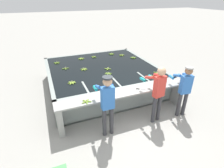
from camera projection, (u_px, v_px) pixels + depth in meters
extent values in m
plane|color=#A3A099|center=(128.00, 120.00, 5.27)|extent=(80.00, 80.00, 0.00)
cube|color=gray|center=(102.00, 86.00, 7.22)|extent=(4.08, 3.85, 0.06)
cube|color=gray|center=(122.00, 100.00, 5.49)|extent=(4.08, 0.12, 0.87)
cube|color=gray|center=(90.00, 62.00, 8.57)|extent=(4.08, 0.12, 0.87)
cube|color=gray|center=(51.00, 85.00, 6.37)|extent=(0.12, 3.85, 0.87)
cube|color=gray|center=(144.00, 70.00, 7.69)|extent=(0.12, 3.85, 0.87)
cube|color=black|center=(102.00, 76.00, 7.02)|extent=(3.84, 3.61, 0.81)
cube|color=gray|center=(86.00, 99.00, 5.53)|extent=(0.06, 0.80, 0.87)
cube|color=gray|center=(116.00, 93.00, 5.87)|extent=(0.06, 0.80, 0.87)
cube|color=gray|center=(142.00, 87.00, 6.21)|extent=(0.06, 0.80, 0.87)
cube|color=#9E9E99|center=(126.00, 92.00, 5.07)|extent=(4.08, 0.45, 0.05)
cube|color=#9E9E99|center=(60.00, 121.00, 4.62)|extent=(0.16, 0.41, 0.82)
cube|color=#9E9E99|center=(177.00, 93.00, 5.92)|extent=(0.16, 0.41, 0.82)
cylinder|color=#38383D|center=(104.00, 122.00, 4.54)|extent=(0.11, 0.11, 0.84)
cylinder|color=#38383D|center=(112.00, 120.00, 4.61)|extent=(0.11, 0.11, 0.84)
cube|color=blue|center=(108.00, 98.00, 4.24)|extent=(0.32, 0.17, 0.60)
sphere|color=tan|center=(107.00, 82.00, 4.04)|extent=(0.23, 0.23, 0.23)
cylinder|color=#282D33|center=(107.00, 78.00, 3.99)|extent=(0.24, 0.24, 0.04)
cylinder|color=blue|center=(98.00, 87.00, 4.30)|extent=(0.08, 0.31, 0.18)
cylinder|color=teal|center=(95.00, 88.00, 4.58)|extent=(0.08, 0.20, 0.08)
cylinder|color=blue|center=(110.00, 85.00, 4.41)|extent=(0.08, 0.31, 0.18)
cylinder|color=teal|center=(107.00, 86.00, 4.69)|extent=(0.08, 0.20, 0.08)
cylinder|color=#38383D|center=(154.00, 110.00, 5.03)|extent=(0.11, 0.11, 0.85)
cylinder|color=#38383D|center=(159.00, 108.00, 5.12)|extent=(0.11, 0.11, 0.85)
cube|color=#DB3D33|center=(159.00, 87.00, 4.74)|extent=(0.34, 0.22, 0.60)
sphere|color=tan|center=(162.00, 71.00, 4.54)|extent=(0.23, 0.23, 0.23)
cylinder|color=#DB3D33|center=(149.00, 77.00, 4.76)|extent=(0.13, 0.32, 0.18)
cylinder|color=teal|center=(143.00, 79.00, 5.02)|extent=(0.12, 0.21, 0.08)
cylinder|color=#DB3D33|center=(158.00, 75.00, 4.91)|extent=(0.13, 0.32, 0.18)
cylinder|color=teal|center=(151.00, 77.00, 5.17)|extent=(0.12, 0.21, 0.08)
cylinder|color=#38383D|center=(179.00, 105.00, 5.31)|extent=(0.11, 0.11, 0.79)
cylinder|color=#38383D|center=(184.00, 104.00, 5.36)|extent=(0.11, 0.11, 0.79)
cube|color=blue|center=(186.00, 84.00, 5.02)|extent=(0.34, 0.20, 0.56)
sphere|color=#896042|center=(189.00, 71.00, 4.83)|extent=(0.22, 0.22, 0.22)
cylinder|color=#9E9E99|center=(190.00, 68.00, 4.79)|extent=(0.23, 0.23, 0.04)
cylinder|color=blue|center=(177.00, 75.00, 5.11)|extent=(0.11, 0.32, 0.18)
cylinder|color=teal|center=(171.00, 77.00, 5.40)|extent=(0.11, 0.21, 0.08)
cylinder|color=blue|center=(186.00, 74.00, 5.19)|extent=(0.11, 0.32, 0.18)
cylinder|color=teal|center=(180.00, 76.00, 5.48)|extent=(0.11, 0.21, 0.08)
ellipsoid|color=#8CB738|center=(157.00, 73.00, 6.21)|extent=(0.15, 0.14, 0.04)
ellipsoid|color=#8CB738|center=(159.00, 73.00, 6.23)|extent=(0.14, 0.15, 0.04)
ellipsoid|color=#8CB738|center=(157.00, 72.00, 6.29)|extent=(0.15, 0.14, 0.04)
ellipsoid|color=#8CB738|center=(156.00, 72.00, 6.27)|extent=(0.14, 0.15, 0.04)
cylinder|color=tan|center=(157.00, 72.00, 6.23)|extent=(0.03, 0.03, 0.04)
ellipsoid|color=#75A333|center=(109.00, 73.00, 6.23)|extent=(0.13, 0.16, 0.04)
ellipsoid|color=#75A333|center=(107.00, 73.00, 6.21)|extent=(0.10, 0.17, 0.04)
ellipsoid|color=#75A333|center=(107.00, 74.00, 6.17)|extent=(0.17, 0.06, 0.04)
ellipsoid|color=#75A333|center=(108.00, 74.00, 6.13)|extent=(0.13, 0.16, 0.04)
ellipsoid|color=#75A333|center=(109.00, 74.00, 6.14)|extent=(0.10, 0.17, 0.04)
ellipsoid|color=#75A333|center=(110.00, 74.00, 6.19)|extent=(0.17, 0.06, 0.04)
cylinder|color=tan|center=(108.00, 73.00, 6.16)|extent=(0.03, 0.03, 0.04)
ellipsoid|color=#8CB738|center=(82.00, 59.00, 7.60)|extent=(0.10, 0.17, 0.04)
ellipsoid|color=#8CB738|center=(82.00, 59.00, 7.64)|extent=(0.17, 0.08, 0.04)
ellipsoid|color=#8CB738|center=(82.00, 58.00, 7.67)|extent=(0.16, 0.13, 0.04)
ellipsoid|color=#8CB738|center=(81.00, 58.00, 7.68)|extent=(0.05, 0.17, 0.04)
ellipsoid|color=#8CB738|center=(80.00, 58.00, 7.65)|extent=(0.15, 0.14, 0.04)
ellipsoid|color=#8CB738|center=(80.00, 59.00, 7.61)|extent=(0.17, 0.06, 0.04)
ellipsoid|color=#8CB738|center=(81.00, 59.00, 7.59)|extent=(0.11, 0.17, 0.04)
cylinder|color=tan|center=(81.00, 58.00, 7.62)|extent=(0.03, 0.03, 0.04)
ellipsoid|color=#75A333|center=(112.00, 54.00, 8.25)|extent=(0.17, 0.07, 0.04)
ellipsoid|color=#75A333|center=(112.00, 54.00, 8.28)|extent=(0.11, 0.17, 0.04)
ellipsoid|color=#75A333|center=(111.00, 54.00, 8.26)|extent=(0.10, 0.17, 0.04)
ellipsoid|color=#75A333|center=(110.00, 54.00, 8.22)|extent=(0.17, 0.08, 0.04)
ellipsoid|color=#75A333|center=(111.00, 54.00, 8.19)|extent=(0.16, 0.13, 0.04)
ellipsoid|color=#75A333|center=(112.00, 54.00, 8.18)|extent=(0.04, 0.17, 0.04)
ellipsoid|color=#75A333|center=(113.00, 54.00, 8.21)|extent=(0.15, 0.14, 0.04)
cylinder|color=tan|center=(111.00, 53.00, 8.21)|extent=(0.03, 0.03, 0.04)
ellipsoid|color=#8CB738|center=(150.00, 77.00, 5.93)|extent=(0.17, 0.10, 0.04)
ellipsoid|color=#8CB738|center=(151.00, 77.00, 5.92)|extent=(0.08, 0.17, 0.04)
ellipsoid|color=#8CB738|center=(152.00, 77.00, 5.94)|extent=(0.13, 0.16, 0.04)
ellipsoid|color=#8CB738|center=(152.00, 76.00, 5.98)|extent=(0.17, 0.05, 0.04)
ellipsoid|color=#8CB738|center=(151.00, 76.00, 6.01)|extent=(0.14, 0.15, 0.04)
ellipsoid|color=#8CB738|center=(150.00, 76.00, 6.01)|extent=(0.06, 0.17, 0.04)
ellipsoid|color=#8CB738|center=(149.00, 76.00, 5.97)|extent=(0.17, 0.11, 0.04)
cylinder|color=tan|center=(151.00, 76.00, 5.95)|extent=(0.03, 0.03, 0.04)
ellipsoid|color=#7FAD33|center=(93.00, 57.00, 7.86)|extent=(0.14, 0.15, 0.04)
ellipsoid|color=#7FAD33|center=(93.00, 57.00, 7.80)|extent=(0.15, 0.14, 0.04)
ellipsoid|color=#7FAD33|center=(95.00, 57.00, 7.82)|extent=(0.14, 0.15, 0.04)
ellipsoid|color=#7FAD33|center=(95.00, 57.00, 7.88)|extent=(0.15, 0.14, 0.04)
cylinder|color=tan|center=(94.00, 56.00, 7.82)|extent=(0.03, 0.03, 0.04)
ellipsoid|color=#8CB738|center=(121.00, 55.00, 8.05)|extent=(0.17, 0.08, 0.04)
ellipsoid|color=#8CB738|center=(122.00, 55.00, 8.03)|extent=(0.04, 0.17, 0.04)
ellipsoid|color=#8CB738|center=(123.00, 55.00, 8.08)|extent=(0.17, 0.09, 0.04)
ellipsoid|color=#8CB738|center=(122.00, 55.00, 8.12)|extent=(0.13, 0.16, 0.04)
ellipsoid|color=#8CB738|center=(121.00, 55.00, 8.10)|extent=(0.12, 0.16, 0.04)
cylinder|color=tan|center=(122.00, 54.00, 8.06)|extent=(0.03, 0.03, 0.04)
ellipsoid|color=#75A333|center=(65.00, 68.00, 6.66)|extent=(0.04, 0.17, 0.04)
ellipsoid|color=#75A333|center=(64.00, 69.00, 6.59)|extent=(0.17, 0.04, 0.04)
ellipsoid|color=#75A333|center=(66.00, 69.00, 6.57)|extent=(0.04, 0.17, 0.04)
ellipsoid|color=#75A333|center=(67.00, 68.00, 6.63)|extent=(0.17, 0.04, 0.04)
cylinder|color=tan|center=(65.00, 68.00, 6.59)|extent=(0.03, 0.03, 0.04)
ellipsoid|color=#93BC3D|center=(85.00, 69.00, 6.54)|extent=(0.17, 0.10, 0.04)
ellipsoid|color=#93BC3D|center=(85.00, 69.00, 6.59)|extent=(0.16, 0.13, 0.04)
ellipsoid|color=#93BC3D|center=(83.00, 69.00, 6.59)|extent=(0.05, 0.17, 0.04)
ellipsoid|color=#93BC3D|center=(82.00, 69.00, 6.55)|extent=(0.17, 0.10, 0.04)
ellipsoid|color=#93BC3D|center=(83.00, 70.00, 6.50)|extent=(0.16, 0.13, 0.04)
ellipsoid|color=#93BC3D|center=(84.00, 70.00, 6.50)|extent=(0.05, 0.17, 0.04)
cylinder|color=tan|center=(84.00, 68.00, 6.53)|extent=(0.03, 0.03, 0.04)
ellipsoid|color=#75A333|center=(132.00, 58.00, 7.75)|extent=(0.17, 0.09, 0.04)
ellipsoid|color=#75A333|center=(133.00, 58.00, 7.71)|extent=(0.16, 0.12, 0.04)
ellipsoid|color=#75A333|center=(134.00, 58.00, 7.71)|extent=(0.05, 0.17, 0.04)
ellipsoid|color=#75A333|center=(134.00, 58.00, 7.73)|extent=(0.15, 0.14, 0.04)
ellipsoid|color=#75A333|center=(134.00, 57.00, 7.78)|extent=(0.17, 0.06, 0.04)
ellipsoid|color=#75A333|center=(133.00, 57.00, 7.80)|extent=(0.12, 0.16, 0.04)
ellipsoid|color=#75A333|center=(132.00, 57.00, 7.79)|extent=(0.09, 0.17, 0.04)
cylinder|color=tan|center=(133.00, 57.00, 7.74)|extent=(0.03, 0.03, 0.04)
ellipsoid|color=#8CB738|center=(106.00, 69.00, 6.59)|extent=(0.16, 0.13, 0.04)
ellipsoid|color=#8CB738|center=(107.00, 69.00, 6.53)|extent=(0.13, 0.16, 0.04)
ellipsoid|color=#8CB738|center=(109.00, 69.00, 6.57)|extent=(0.16, 0.13, 0.04)
ellipsoid|color=#8CB738|center=(108.00, 68.00, 6.63)|extent=(0.13, 0.16, 0.04)
cylinder|color=tan|center=(108.00, 68.00, 6.56)|extent=(0.03, 0.03, 0.04)
ellipsoid|color=#9EC642|center=(72.00, 82.00, 5.59)|extent=(0.07, 0.17, 0.04)
ellipsoid|color=#9EC642|center=(71.00, 82.00, 5.57)|extent=(0.14, 0.15, 0.04)
ellipsoid|color=#9EC642|center=(70.00, 83.00, 5.53)|extent=(0.17, 0.04, 0.04)
ellipsoid|color=#9EC642|center=(71.00, 83.00, 5.50)|extent=(0.13, 0.16, 0.04)
ellipsoid|color=#9EC642|center=(73.00, 83.00, 5.51)|extent=(0.08, 0.17, 0.04)
ellipsoid|color=#9EC642|center=(74.00, 83.00, 5.54)|extent=(0.17, 0.10, 0.04)
ellipsoid|color=#9EC642|center=(73.00, 82.00, 5.58)|extent=(0.17, 0.11, 0.04)
cylinder|color=tan|center=(72.00, 82.00, 5.53)|extent=(0.03, 0.03, 0.04)
ellipsoid|color=#7FAD33|center=(56.00, 63.00, 7.16)|extent=(0.17, 0.09, 0.04)
ellipsoid|color=#7FAD33|center=(56.00, 63.00, 7.12)|extent=(0.13, 0.16, 0.04)
ellipsoid|color=#7FAD33|center=(58.00, 63.00, 7.14)|extent=(0.13, 0.16, 0.04)
ellipsoid|color=#7FAD33|center=(58.00, 62.00, 7.20)|extent=(0.17, 0.08, 0.04)
ellipsoid|color=#7FAD33|center=(57.00, 62.00, 7.21)|extent=(0.04, 0.17, 0.04)
cylinder|color=tan|center=(57.00, 62.00, 7.15)|extent=(0.03, 0.03, 0.04)
ellipsoid|color=#93BC3D|center=(85.00, 101.00, 4.59)|extent=(0.12, 0.16, 0.04)
ellipsoid|color=#93BC3D|center=(85.00, 102.00, 4.53)|extent=(0.17, 0.08, 0.04)
ellipsoid|color=#93BC3D|center=(87.00, 103.00, 4.51)|extent=(0.04, 0.17, 0.04)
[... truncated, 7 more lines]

